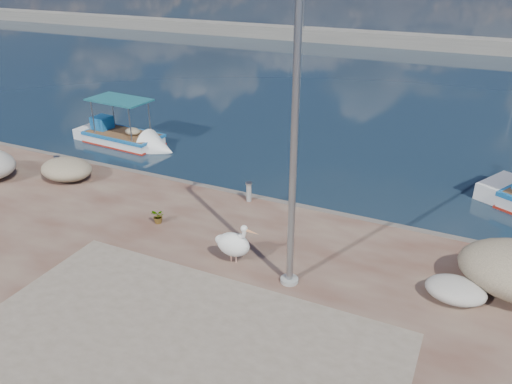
% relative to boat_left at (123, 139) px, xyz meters
% --- Properties ---
extents(ground, '(1400.00, 1400.00, 0.00)m').
position_rel_boat_left_xyz_m(ground, '(8.84, -8.35, -0.19)').
color(ground, '#162635').
rests_on(ground, ground).
extents(quay_patch, '(9.00, 7.00, 0.01)m').
position_rel_boat_left_xyz_m(quay_patch, '(9.84, -11.35, 0.32)').
color(quay_patch, gray).
rests_on(quay_patch, quay).
extents(breakwater, '(120.00, 2.20, 7.50)m').
position_rel_boat_left_xyz_m(breakwater, '(8.83, 31.65, 0.42)').
color(breakwater, gray).
rests_on(breakwater, ground).
extents(boat_left, '(5.07, 2.00, 2.39)m').
position_rel_boat_left_xyz_m(boat_left, '(0.00, 0.00, 0.00)').
color(boat_left, white).
rests_on(boat_left, ground).
extents(pelican, '(1.20, 0.58, 1.17)m').
position_rel_boat_left_xyz_m(pelican, '(9.42, -7.12, 0.87)').
color(pelican, tan).
rests_on(pelican, quay).
extents(lamp_post, '(0.44, 0.96, 7.00)m').
position_rel_boat_left_xyz_m(lamp_post, '(11.05, -7.30, 3.61)').
color(lamp_post, gray).
rests_on(lamp_post, quay).
extents(bollard_near, '(0.22, 0.22, 0.66)m').
position_rel_boat_left_xyz_m(bollard_near, '(8.20, -3.75, 0.67)').
color(bollard_near, gray).
rests_on(bollard_near, quay).
extents(bollard_far, '(0.23, 0.23, 0.70)m').
position_rel_boat_left_xyz_m(bollard_far, '(0.98, -4.75, 0.70)').
color(bollard_far, gray).
rests_on(bollard_far, quay).
extents(potted_plant, '(0.51, 0.48, 0.46)m').
position_rel_boat_left_xyz_m(potted_plant, '(6.41, -6.23, 0.54)').
color(potted_plant, '#33722D').
rests_on(potted_plant, quay).
extents(net_pile_b, '(1.93, 1.50, 0.75)m').
position_rel_boat_left_xyz_m(net_pile_b, '(1.56, -4.93, 0.69)').
color(net_pile_b, tan).
rests_on(net_pile_b, quay).
extents(net_pile_d, '(1.38, 1.03, 0.52)m').
position_rel_boat_left_xyz_m(net_pile_d, '(14.79, -6.32, 0.57)').
color(net_pile_d, '#B7B2A9').
rests_on(net_pile_d, quay).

